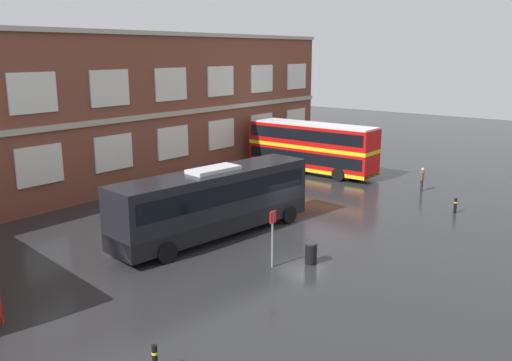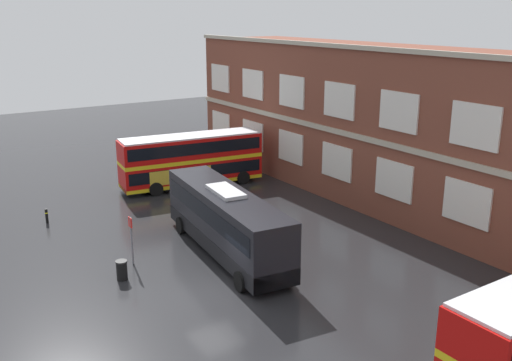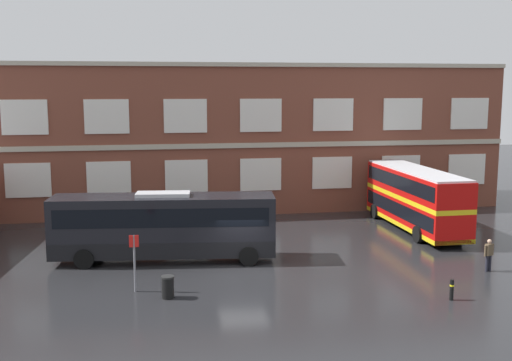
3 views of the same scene
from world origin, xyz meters
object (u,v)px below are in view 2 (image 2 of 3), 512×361
(double_decker_near, at_px, (191,159))
(station_litter_bin, at_px, (122,270))
(bus_stand_flag, at_px, (131,236))
(safety_bollard_east, at_px, (47,216))
(touring_coach, at_px, (226,222))

(double_decker_near, height_order, station_litter_bin, double_decker_near)
(double_decker_near, height_order, bus_stand_flag, double_decker_near)
(station_litter_bin, bearing_deg, bus_stand_flag, 141.57)
(bus_stand_flag, bearing_deg, safety_bollard_east, -165.92)
(bus_stand_flag, bearing_deg, touring_coach, 73.35)
(station_litter_bin, relative_size, safety_bollard_east, 1.08)
(double_decker_near, distance_m, safety_bollard_east, 12.04)
(bus_stand_flag, height_order, safety_bollard_east, bus_stand_flag)
(touring_coach, height_order, safety_bollard_east, touring_coach)
(bus_stand_flag, distance_m, safety_bollard_east, 9.46)
(double_decker_near, bearing_deg, station_litter_bin, -39.52)
(touring_coach, xyz_separation_m, bus_stand_flag, (-1.50, -5.02, -0.27))
(double_decker_near, relative_size, station_litter_bin, 10.91)
(double_decker_near, bearing_deg, touring_coach, -18.89)
(double_decker_near, distance_m, touring_coach, 13.61)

